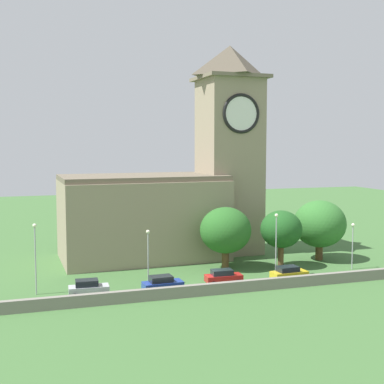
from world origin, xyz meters
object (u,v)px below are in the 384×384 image
tree_by_tower (281,229)px  car_red (223,277)px  car_silver (88,288)px  tree_riverside_west (320,224)px  church (176,190)px  streetlamp_east_mid (353,238)px  car_yellow (289,273)px  tree_riverside_east (226,230)px  car_blue (162,284)px  streetlamp_central (276,235)px  streetlamp_west_mid (148,248)px  streetlamp_west_end (35,248)px

tree_by_tower → car_red: bearing=-151.9°
car_silver → tree_riverside_west: (33.22, 8.34, 4.16)m
church → streetlamp_east_mid: size_ratio=5.07×
car_yellow → tree_riverside_east: 10.29m
car_silver → car_blue: size_ratio=0.96×
car_red → tree_by_tower: (10.32, 5.51, 4.20)m
streetlamp_central → streetlamp_east_mid: 11.29m
streetlamp_east_mid → streetlamp_west_mid: bearing=179.0°
streetlamp_east_mid → car_yellow: bearing=-166.5°
car_silver → tree_riverside_west: tree_riverside_west is taller
church → car_silver: 24.43m
streetlamp_central → tree_riverside_west: (10.11, 6.58, -0.04)m
streetlamp_east_mid → tree_riverside_east: size_ratio=0.74×
car_yellow → car_red: bearing=173.9°
streetlamp_west_mid → streetlamp_east_mid: streetlamp_west_mid is taller
car_silver → streetlamp_east_mid: bearing=3.5°
streetlamp_west_mid → streetlamp_central: (15.94, -0.84, 0.77)m
streetlamp_east_mid → tree_by_tower: (-8.39, 3.84, 0.94)m
streetlamp_west_end → car_silver: bearing=-26.9°
car_yellow → streetlamp_central: bearing=106.7°
streetlamp_central → car_blue: bearing=-171.0°
car_red → tree_by_tower: bearing=28.1°
tree_riverside_east → tree_by_tower: (7.30, -1.52, -0.01)m
church → tree_riverside_east: (3.85, -9.90, -4.53)m
car_red → streetlamp_west_end: (-20.96, 2.25, 4.26)m
car_silver → streetlamp_east_mid: (34.36, 2.12, 3.18)m
car_yellow → streetlamp_west_mid: (-16.59, 3.02, 3.52)m
streetlamp_west_end → streetlamp_central: streetlamp_central is taller
car_blue → streetlamp_central: streetlamp_central is taller
streetlamp_west_mid → streetlamp_central: bearing=-3.0°
church → tree_riverside_east: bearing=-68.8°
streetlamp_west_end → streetlamp_east_mid: (39.66, -0.58, -1.00)m
streetlamp_west_mid → car_yellow: bearing=-10.3°
streetlamp_central → tree_riverside_east: (-4.44, 5.71, -0.07)m
tree_riverside_west → streetlamp_west_end: bearing=-171.7°
car_yellow → streetlamp_east_mid: 11.36m
streetlamp_west_mid → tree_riverside_east: tree_riverside_east is taller
car_silver → car_red: (15.66, 0.44, -0.08)m
streetlamp_west_end → tree_riverside_east: bearing=11.3°
streetlamp_west_end → car_yellow: bearing=-6.1°
car_blue → streetlamp_west_mid: size_ratio=0.69×
tree_riverside_east → streetlamp_west_mid: bearing=-157.0°
car_red → tree_riverside_west: (17.57, 7.90, 4.24)m
car_silver → tree_riverside_east: (18.68, 7.47, 4.13)m
church → tree_by_tower: bearing=-45.7°
streetlamp_west_mid → tree_by_tower: 19.10m
tree_riverside_east → car_red: bearing=-113.2°
car_blue → tree_by_tower: size_ratio=0.59×
tree_riverside_west → streetlamp_east_mid: bearing=-79.7°
car_silver → car_yellow: size_ratio=0.98×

